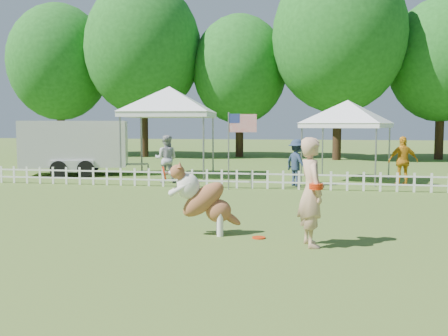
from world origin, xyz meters
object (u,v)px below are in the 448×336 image
(dog, at_px, (205,199))
(flag_pole, at_px, (229,151))
(canopy_tent_left, at_px, (170,133))
(canopy_tent_right, at_px, (347,142))
(frisbee_on_turf, at_px, (259,238))
(spectator_b, at_px, (297,163))
(cargo_trailer, at_px, (76,147))
(handler, at_px, (311,192))
(spectator_a, at_px, (166,159))
(spectator_c, at_px, (403,161))

(dog, height_order, flag_pole, flag_pole)
(canopy_tent_left, bearing_deg, canopy_tent_right, -8.57)
(frisbee_on_turf, distance_m, spectator_b, 8.02)
(canopy_tent_left, xyz_separation_m, canopy_tent_right, (6.84, -0.40, -0.30))
(cargo_trailer, bearing_deg, spectator_b, -32.15)
(handler, relative_size, spectator_b, 1.18)
(handler, relative_size, canopy_tent_left, 0.53)
(flag_pole, bearing_deg, cargo_trailer, 146.96)
(dog, xyz_separation_m, cargo_trailer, (-7.69, 10.09, 0.46))
(flag_pole, distance_m, spectator_b, 2.54)
(dog, bearing_deg, cargo_trailer, 112.75)
(canopy_tent_left, relative_size, canopy_tent_right, 1.21)
(spectator_a, xyz_separation_m, spectator_c, (8.15, 0.53, -0.01))
(frisbee_on_turf, bearing_deg, cargo_trailer, 130.59)
(cargo_trailer, height_order, flag_pole, flag_pole)
(frisbee_on_turf, height_order, spectator_b, spectator_b)
(spectator_c, bearing_deg, spectator_a, -4.39)
(spectator_b, bearing_deg, spectator_a, 47.91)
(handler, xyz_separation_m, frisbee_on_turf, (-0.94, 0.41, -0.92))
(dog, xyz_separation_m, spectator_b, (1.43, 7.89, 0.12))
(dog, xyz_separation_m, spectator_c, (4.96, 8.58, 0.16))
(spectator_a, bearing_deg, spectator_b, 174.20)
(dog, relative_size, flag_pole, 0.55)
(spectator_c, bearing_deg, handler, 63.66)
(dog, height_order, frisbee_on_turf, dog)
(flag_pole, bearing_deg, canopy_tent_right, 33.46)
(canopy_tent_right, bearing_deg, spectator_a, -147.69)
(handler, distance_m, canopy_tent_left, 12.07)
(canopy_tent_right, relative_size, cargo_trailer, 0.56)
(dog, xyz_separation_m, flag_pole, (-0.67, 6.55, 0.55))
(cargo_trailer, relative_size, spectator_a, 3.03)
(dog, distance_m, frisbee_on_turf, 1.23)
(canopy_tent_right, bearing_deg, frisbee_on_turf, -84.89)
(canopy_tent_left, distance_m, cargo_trailer, 4.06)
(dog, relative_size, frisbee_on_turf, 5.50)
(canopy_tent_left, bearing_deg, spectator_a, -82.30)
(handler, xyz_separation_m, flag_pole, (-2.65, 7.04, 0.30))
(canopy_tent_left, distance_m, spectator_c, 8.82)
(frisbee_on_turf, relative_size, cargo_trailer, 0.05)
(canopy_tent_left, xyz_separation_m, spectator_c, (8.63, -1.57, -0.91))
(handler, xyz_separation_m, spectator_b, (-0.54, 8.39, -0.14))
(frisbee_on_turf, bearing_deg, handler, -23.57)
(canopy_tent_left, xyz_separation_m, cargo_trailer, (-4.01, -0.05, -0.61))
(handler, distance_m, frisbee_on_turf, 1.38)
(canopy_tent_right, relative_size, spectator_b, 1.83)
(canopy_tent_right, bearing_deg, cargo_trailer, -164.47)
(dog, bearing_deg, spectator_c, 45.44)
(frisbee_on_turf, distance_m, canopy_tent_right, 10.16)
(dog, distance_m, spectator_c, 9.91)
(dog, height_order, spectator_b, spectator_b)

